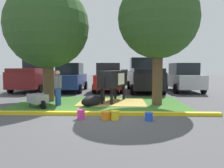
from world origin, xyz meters
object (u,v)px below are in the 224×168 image
object	(u,v)px
shade_tree_left	(47,27)
sedan_blue	(70,78)
bucket_yellow	(115,115)
sedan_red	(108,78)
calf_lying	(92,101)
wheelbarrow	(38,99)
shade_tree_right	(158,19)
pickup_truck_black	(144,76)
hatchback_white	(183,78)
bucket_blue	(149,116)
bucket_pink	(81,114)
cow_holstein	(114,79)
person_handler	(58,87)
bucket_orange	(106,115)
pickup_truck_maroon	(35,75)

from	to	relation	value
shade_tree_left	sedan_blue	distance (m)	5.48
bucket_yellow	sedan_red	distance (m)	8.74
calf_lying	wheelbarrow	distance (m)	2.32
bucket_yellow	sedan_red	size ratio (longest dim) A/B	0.07
shade_tree_right	wheelbarrow	bearing A→B (deg)	-170.55
sedan_red	pickup_truck_black	size ratio (longest dim) A/B	0.82
hatchback_white	bucket_blue	bearing A→B (deg)	-112.40
shade_tree_left	bucket_yellow	bearing A→B (deg)	-48.14
shade_tree_left	shade_tree_right	world-z (taller)	shade_tree_left
bucket_pink	sedan_blue	distance (m)	8.78
bucket_blue	hatchback_white	size ratio (longest dim) A/B	0.06
shade_tree_left	cow_holstein	world-z (taller)	shade_tree_left
person_handler	bucket_orange	world-z (taller)	person_handler
calf_lying	bucket_blue	xyz separation A→B (m)	(2.16, -2.60, -0.10)
shade_tree_right	pickup_truck_maroon	xyz separation A→B (m)	(-8.02, 6.18, -2.79)
calf_lying	sedan_red	size ratio (longest dim) A/B	0.27
person_handler	sedan_blue	bearing A→B (deg)	97.07
bucket_pink	hatchback_white	bearing A→B (deg)	55.77
bucket_yellow	hatchback_white	xyz separation A→B (m)	(4.74, 8.73, 0.82)
shade_tree_right	person_handler	xyz separation A→B (m)	(-4.50, -0.35, -3.05)
bucket_orange	bucket_pink	bearing A→B (deg)	176.44
shade_tree_left	bucket_blue	world-z (taller)	shade_tree_left
bucket_pink	sedan_red	distance (m)	8.65
pickup_truck_maroon	sedan_blue	bearing A→B (deg)	-12.11
calf_lying	sedan_blue	world-z (taller)	sedan_blue
hatchback_white	calf_lying	bearing A→B (deg)	-132.93
shade_tree_left	cow_holstein	bearing A→B (deg)	-0.40
cow_holstein	shade_tree_right	bearing A→B (deg)	-22.48
sedan_blue	shade_tree_left	bearing A→B (deg)	-90.86
bucket_orange	person_handler	bearing A→B (deg)	131.82
person_handler	wheelbarrow	world-z (taller)	person_handler
calf_lying	bucket_orange	world-z (taller)	calf_lying
shade_tree_left	cow_holstein	distance (m)	4.21
shade_tree_left	calf_lying	distance (m)	4.41
bucket_blue	pickup_truck_black	world-z (taller)	pickup_truck_black
bucket_yellow	sedan_blue	distance (m)	9.21
shade_tree_right	bucket_blue	bearing A→B (deg)	-104.51
bucket_pink	hatchback_white	xyz separation A→B (m)	(5.88, 8.65, 0.82)
calf_lying	sedan_blue	xyz separation A→B (m)	(-2.29, 6.04, 0.75)
bucket_blue	hatchback_white	world-z (taller)	hatchback_white
shade_tree_right	bucket_yellow	world-z (taller)	shade_tree_right
shade_tree_right	bucket_orange	xyz separation A→B (m)	(-2.19, -2.93, -3.76)
bucket_orange	pickup_truck_black	distance (m)	8.93
bucket_blue	wheelbarrow	bearing A→B (deg)	153.84
person_handler	wheelbarrow	bearing A→B (deg)	-144.51
sedan_red	cow_holstein	bearing A→B (deg)	-83.99
shade_tree_right	pickup_truck_maroon	world-z (taller)	shade_tree_right
bucket_orange	sedan_red	world-z (taller)	sedan_red
shade_tree_right	bucket_blue	xyz separation A→B (m)	(-0.79, -3.05, -3.76)
person_handler	sedan_blue	size ratio (longest dim) A/B	0.36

